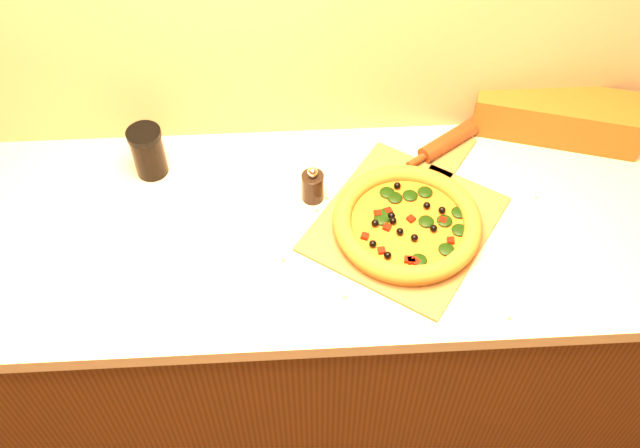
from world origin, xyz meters
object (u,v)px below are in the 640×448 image
Objects in this scene: pizza_peel at (408,219)px; pizza at (407,223)px; rolling_pin at (455,137)px; dark_jar at (148,152)px; pepper_grinder at (313,186)px.

pizza_peel is 1.67× the size of pizza.
pizza is 1.25× the size of rolling_pin.
pizza_peel is 0.04m from pizza.
dark_jar is (-0.62, 0.23, 0.04)m from pizza.
pizza_peel is 0.67m from dark_jar.
pepper_grinder is at bearing 151.14° from pizza.
pizza is 2.56× the size of dark_jar.
pizza_peel is at bearing -20.72° from pepper_grinder.
pepper_grinder reaches higher than pizza.
dark_jar reaches higher than pizza_peel.
pizza_peel is at bearing 74.14° from pizza.
dark_jar reaches higher than pizza.
pepper_grinder is 0.37× the size of rolling_pin.
pepper_grinder is 0.42m from rolling_pin.
pizza reaches higher than pizza_peel.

